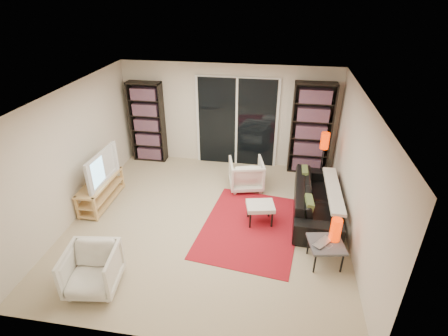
{
  "coord_description": "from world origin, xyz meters",
  "views": [
    {
      "loc": [
        1.14,
        -5.18,
        4.0
      ],
      "look_at": [
        0.25,
        0.3,
        1.0
      ],
      "focal_mm": 28.0,
      "sensor_mm": 36.0,
      "label": 1
    }
  ],
  "objects_px": {
    "armchair_back": "(246,174)",
    "floor_lamp": "(324,147)",
    "ottoman": "(260,207)",
    "bookshelf_left": "(147,122)",
    "bookshelf_right": "(311,129)",
    "armchair_front": "(92,270)",
    "sofa": "(317,200)",
    "side_table": "(326,245)",
    "tv_stand": "(101,191)"
  },
  "relations": [
    {
      "from": "bookshelf_right",
      "to": "floor_lamp",
      "type": "distance_m",
      "value": 0.77
    },
    {
      "from": "bookshelf_right",
      "to": "tv_stand",
      "type": "relative_size",
      "value": 1.63
    },
    {
      "from": "ottoman",
      "to": "side_table",
      "type": "bearing_deg",
      "value": -39.5
    },
    {
      "from": "sofa",
      "to": "armchair_back",
      "type": "height_order",
      "value": "armchair_back"
    },
    {
      "from": "armchair_front",
      "to": "side_table",
      "type": "distance_m",
      "value": 3.53
    },
    {
      "from": "armchair_back",
      "to": "side_table",
      "type": "bearing_deg",
      "value": 111.75
    },
    {
      "from": "armchair_back",
      "to": "ottoman",
      "type": "xyz_separation_m",
      "value": [
        0.39,
        -1.21,
        0.01
      ]
    },
    {
      "from": "armchair_back",
      "to": "side_table",
      "type": "xyz_separation_m",
      "value": [
        1.47,
        -2.11,
        0.03
      ]
    },
    {
      "from": "armchair_back",
      "to": "side_table",
      "type": "height_order",
      "value": "armchair_back"
    },
    {
      "from": "sofa",
      "to": "armchair_back",
      "type": "relative_size",
      "value": 2.99
    },
    {
      "from": "bookshelf_right",
      "to": "armchair_front",
      "type": "height_order",
      "value": "bookshelf_right"
    },
    {
      "from": "tv_stand",
      "to": "ottoman",
      "type": "distance_m",
      "value": 3.2
    },
    {
      "from": "armchair_front",
      "to": "ottoman",
      "type": "relative_size",
      "value": 1.29
    },
    {
      "from": "bookshelf_right",
      "to": "armchair_front",
      "type": "bearing_deg",
      "value": -127.81
    },
    {
      "from": "bookshelf_left",
      "to": "ottoman",
      "type": "xyz_separation_m",
      "value": [
        2.9,
        -2.2,
        -0.63
      ]
    },
    {
      "from": "bookshelf_right",
      "to": "armchair_front",
      "type": "distance_m",
      "value": 5.31
    },
    {
      "from": "sofa",
      "to": "ottoman",
      "type": "bearing_deg",
      "value": 116.18
    },
    {
      "from": "bookshelf_right",
      "to": "sofa",
      "type": "bearing_deg",
      "value": -86.77
    },
    {
      "from": "ottoman",
      "to": "side_table",
      "type": "height_order",
      "value": "same"
    },
    {
      "from": "tv_stand",
      "to": "armchair_back",
      "type": "distance_m",
      "value": 3.0
    },
    {
      "from": "sofa",
      "to": "armchair_front",
      "type": "relative_size",
      "value": 2.91
    },
    {
      "from": "side_table",
      "to": "ottoman",
      "type": "bearing_deg",
      "value": 140.5
    },
    {
      "from": "armchair_back",
      "to": "floor_lamp",
      "type": "bearing_deg",
      "value": 176.26
    },
    {
      "from": "armchair_back",
      "to": "sofa",
      "type": "bearing_deg",
      "value": 139.25
    },
    {
      "from": "armchair_back",
      "to": "ottoman",
      "type": "bearing_deg",
      "value": 94.48
    },
    {
      "from": "side_table",
      "to": "floor_lamp",
      "type": "distance_m",
      "value": 2.45
    },
    {
      "from": "bookshelf_right",
      "to": "armchair_back",
      "type": "bearing_deg",
      "value": -143.36
    },
    {
      "from": "bookshelf_left",
      "to": "sofa",
      "type": "height_order",
      "value": "bookshelf_left"
    },
    {
      "from": "bookshelf_left",
      "to": "tv_stand",
      "type": "xyz_separation_m",
      "value": [
        -0.3,
        -2.05,
        -0.71
      ]
    },
    {
      "from": "sofa",
      "to": "floor_lamp",
      "type": "xyz_separation_m",
      "value": [
        0.13,
        1.01,
        0.65
      ]
    },
    {
      "from": "tv_stand",
      "to": "side_table",
      "type": "bearing_deg",
      "value": -13.8
    },
    {
      "from": "tv_stand",
      "to": "ottoman",
      "type": "relative_size",
      "value": 2.25
    },
    {
      "from": "bookshelf_right",
      "to": "ottoman",
      "type": "bearing_deg",
      "value": -113.32
    },
    {
      "from": "bookshelf_left",
      "to": "armchair_front",
      "type": "distance_m",
      "value": 4.25
    },
    {
      "from": "armchair_back",
      "to": "floor_lamp",
      "type": "height_order",
      "value": "floor_lamp"
    },
    {
      "from": "armchair_front",
      "to": "ottoman",
      "type": "height_order",
      "value": "armchair_front"
    },
    {
      "from": "bookshelf_right",
      "to": "armchair_back",
      "type": "distance_m",
      "value": 1.82
    },
    {
      "from": "bookshelf_left",
      "to": "floor_lamp",
      "type": "bearing_deg",
      "value": -10.18
    },
    {
      "from": "armchair_back",
      "to": "armchair_front",
      "type": "height_order",
      "value": "armchair_front"
    },
    {
      "from": "bookshelf_right",
      "to": "floor_lamp",
      "type": "xyz_separation_m",
      "value": [
        0.23,
        -0.73,
        -0.09
      ]
    },
    {
      "from": "ottoman",
      "to": "bookshelf_left",
      "type": "bearing_deg",
      "value": 142.77
    },
    {
      "from": "side_table",
      "to": "bookshelf_left",
      "type": "bearing_deg",
      "value": 142.13
    },
    {
      "from": "armchair_back",
      "to": "ottoman",
      "type": "relative_size",
      "value": 1.26
    },
    {
      "from": "sofa",
      "to": "ottoman",
      "type": "xyz_separation_m",
      "value": [
        -1.05,
        -0.46,
        0.03
      ]
    },
    {
      "from": "bookshelf_left",
      "to": "side_table",
      "type": "relative_size",
      "value": 3.18
    },
    {
      "from": "bookshelf_right",
      "to": "tv_stand",
      "type": "height_order",
      "value": "bookshelf_right"
    },
    {
      "from": "bookshelf_right",
      "to": "floor_lamp",
      "type": "relative_size",
      "value": 1.65
    },
    {
      "from": "sofa",
      "to": "floor_lamp",
      "type": "bearing_deg",
      "value": -5.08
    },
    {
      "from": "floor_lamp",
      "to": "side_table",
      "type": "bearing_deg",
      "value": -92.22
    },
    {
      "from": "bookshelf_right",
      "to": "armchair_front",
      "type": "relative_size",
      "value": 2.85
    }
  ]
}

